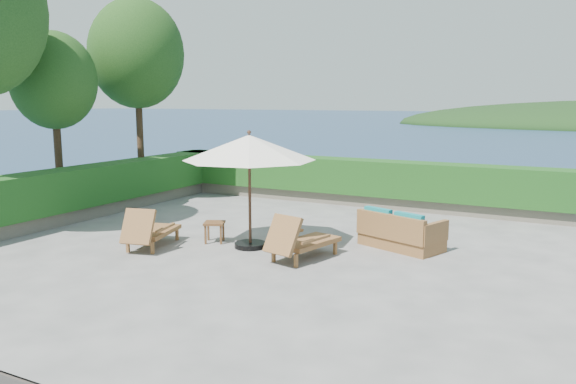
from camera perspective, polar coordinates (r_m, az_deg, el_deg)
The scene contains 14 objects.
ground at distance 11.82m, azimuth -3.10°, elevation -5.71°, with size 12.00×12.00×0.00m, color gray.
foundation at distance 12.31m, azimuth -3.03°, elevation -12.70°, with size 12.00×12.00×3.00m, color #544B42.
ocean at distance 12.93m, azimuth -2.98°, elevation -18.67°, with size 600.00×600.00×0.00m, color navy.
planter_wall_far at distance 16.73m, azimuth 6.70°, elevation -0.67°, with size 12.00×0.60×0.36m, color gray.
planter_wall_left at distance 15.34m, azimuth -21.44°, elevation -2.17°, with size 0.60×12.00×0.36m, color gray.
hedge_far at distance 16.63m, azimuth 6.74°, elevation 1.61°, with size 12.40×0.90×1.00m, color #1C4313.
hedge_left at distance 15.23m, azimuth -21.59°, elevation 0.30°, with size 0.90×12.40×1.00m, color #1C4313.
tree_mid at distance 16.00m, azimuth -22.72°, elevation 10.35°, with size 2.20×2.20×4.83m.
tree_far at distance 17.64m, azimuth -15.13°, elevation 13.37°, with size 2.80×2.80×6.03m.
patio_umbrella at distance 11.53m, azimuth -3.96°, elevation 4.40°, with size 3.33×3.33×2.46m.
lounge_left at distance 12.09m, azimuth -13.86°, elevation -3.79°, with size 1.01×1.68×0.91m.
lounge_right at distance 10.88m, azimuth 1.25°, elevation -4.90°, with size 1.03×1.74×0.94m.
side_table at distance 12.29m, azimuth -7.49°, elevation -3.40°, with size 0.57×0.57×0.45m.
wicker_loveseat at distance 11.94m, azimuth 11.28°, elevation -4.13°, with size 1.89×1.40×0.84m.
Camera 1 is at (5.83, -9.81, 3.07)m, focal length 35.00 mm.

